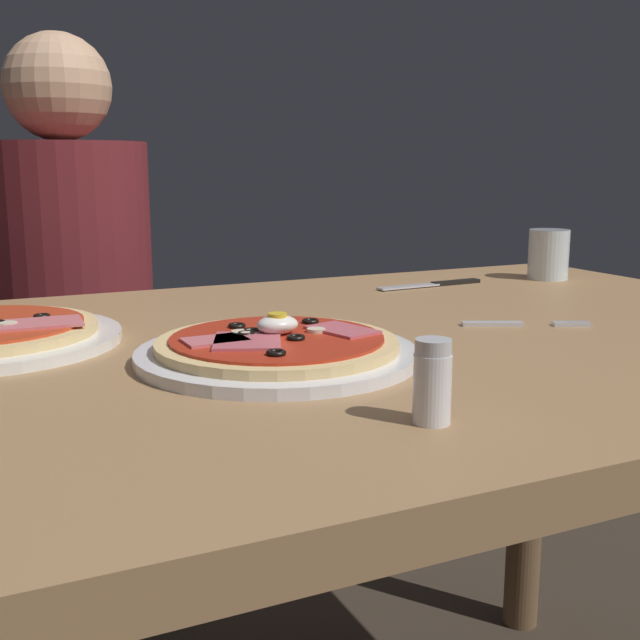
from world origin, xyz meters
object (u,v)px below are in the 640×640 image
at_px(fork, 515,324).
at_px(knife, 437,284).
at_px(salt_shaker, 432,382).
at_px(dining_table, 380,421).
at_px(diner_person, 74,356).
at_px(pizza_foreground, 277,349).
at_px(water_glass_near, 548,257).

xyz_separation_m(fork, knife, (0.09, 0.31, 0.00)).
xyz_separation_m(knife, salt_shaker, (-0.39, -0.58, 0.03)).
height_order(dining_table, diner_person, diner_person).
distance_m(pizza_foreground, diner_person, 0.90).
relative_size(dining_table, water_glass_near, 14.54).
relative_size(fork, salt_shaker, 2.21).
bearing_deg(pizza_foreground, fork, 5.83).
relative_size(fork, knife, 0.76).
bearing_deg(salt_shaker, fork, 41.88).
bearing_deg(salt_shaker, water_glass_near, 42.86).
xyz_separation_m(pizza_foreground, salt_shaker, (0.03, -0.24, 0.02)).
distance_m(fork, salt_shaker, 0.40).
relative_size(fork, diner_person, 0.13).
distance_m(water_glass_near, fork, 0.43).
bearing_deg(dining_table, pizza_foreground, -156.29).
xyz_separation_m(dining_table, diner_person, (-0.24, 0.80, -0.07)).
bearing_deg(salt_shaker, knife, 55.97).
bearing_deg(salt_shaker, dining_table, 66.81).
bearing_deg(water_glass_near, pizza_foreground, -152.80).
distance_m(dining_table, water_glass_near, 0.56).
distance_m(fork, knife, 0.33).
height_order(knife, salt_shaker, salt_shaker).
relative_size(dining_table, knife, 6.32).
height_order(dining_table, knife, knife).
bearing_deg(knife, dining_table, -133.61).
xyz_separation_m(pizza_foreground, fork, (0.33, 0.03, -0.01)).
bearing_deg(salt_shaker, diner_person, 95.83).
bearing_deg(diner_person, knife, 133.89).
height_order(dining_table, salt_shaker, salt_shaker).
xyz_separation_m(dining_table, pizza_foreground, (-0.16, -0.07, 0.12)).
bearing_deg(salt_shaker, pizza_foreground, 97.98).
bearing_deg(diner_person, fork, 116.24).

